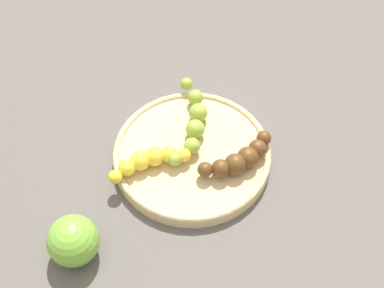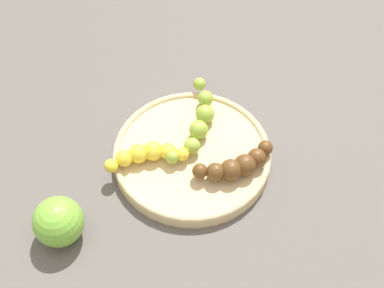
{
  "view_description": "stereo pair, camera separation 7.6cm",
  "coord_description": "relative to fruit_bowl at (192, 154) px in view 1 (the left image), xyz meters",
  "views": [
    {
      "loc": [
        -0.45,
        -0.07,
        0.65
      ],
      "look_at": [
        0.0,
        0.0,
        0.04
      ],
      "focal_mm": 49.32,
      "sensor_mm": 36.0,
      "label": 1
    },
    {
      "loc": [
        -0.43,
        -0.14,
        0.65
      ],
      "look_at": [
        0.0,
        0.0,
        0.04
      ],
      "focal_mm": 49.32,
      "sensor_mm": 36.0,
      "label": 2
    }
  ],
  "objects": [
    {
      "name": "banana_overripe",
      "position": [
        -0.01,
        -0.07,
        0.02
      ],
      "size": [
        0.09,
        0.1,
        0.03
      ],
      "rotation": [
        0.0,
        0.0,
        3.86
      ],
      "color": "#593819",
      "rests_on": "fruit_bowl"
    },
    {
      "name": "apple_green",
      "position": [
        -0.17,
        0.13,
        0.02
      ],
      "size": [
        0.07,
        0.07,
        0.07
      ],
      "primitive_type": "sphere",
      "color": "#72B238",
      "rests_on": "ground_plane"
    },
    {
      "name": "fruit_bowl",
      "position": [
        0.0,
        0.0,
        0.0
      ],
      "size": [
        0.23,
        0.23,
        0.02
      ],
      "color": "#D1B784",
      "rests_on": "ground_plane"
    },
    {
      "name": "banana_yellow",
      "position": [
        -0.04,
        0.06,
        0.02
      ],
      "size": [
        0.07,
        0.11,
        0.03
      ],
      "rotation": [
        0.0,
        0.0,
        0.52
      ],
      "color": "yellow",
      "rests_on": "fruit_bowl"
    },
    {
      "name": "ground_plane",
      "position": [
        0.0,
        0.0,
        -0.01
      ],
      "size": [
        2.4,
        2.4,
        0.0
      ],
      "primitive_type": "plane",
      "color": "#56514C"
    },
    {
      "name": "banana_green",
      "position": [
        0.05,
        0.01,
        0.02
      ],
      "size": [
        0.17,
        0.05,
        0.03
      ],
      "rotation": [
        0.0,
        0.0,
        4.75
      ],
      "color": "#8CAD38",
      "rests_on": "fruit_bowl"
    }
  ]
}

